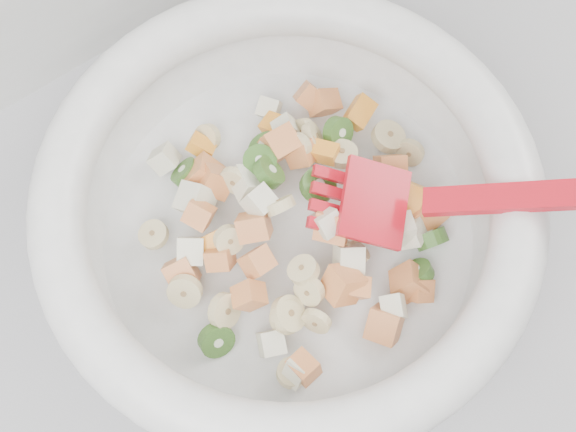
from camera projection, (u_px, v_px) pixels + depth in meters
mixing_bowl at (289, 211)px, 0.60m from camera, size 0.42×0.38×0.15m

